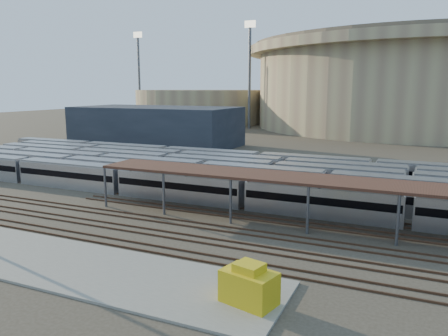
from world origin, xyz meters
name	(u,v)px	position (x,y,z in m)	size (l,w,h in m)	color
ground	(154,217)	(0.00, 0.00, 0.00)	(420.00, 420.00, 0.00)	#383026
apron	(16,253)	(-5.00, -15.00, 0.10)	(50.00, 9.00, 0.20)	gray
subway_trains	(240,175)	(3.30, 18.50, 1.80)	(125.70, 23.90, 3.60)	silver
inspection_shed	(356,185)	(22.00, 4.00, 4.98)	(60.30, 6.00, 5.30)	#504F54
empty_tracks	(128,228)	(0.00, -5.00, 0.09)	(170.00, 9.62, 0.18)	#4C3323
stadium	(415,84)	(25.00, 140.00, 16.47)	(124.00, 124.00, 32.50)	#998E67
secondary_arena	(201,106)	(-60.00, 130.00, 7.00)	(56.00, 56.00, 14.00)	#998E67
service_building	(156,126)	(-35.00, 55.00, 5.00)	(42.00, 20.00, 10.00)	#1E232D
floodlight_0	(250,72)	(-30.00, 110.00, 20.65)	(4.00, 1.00, 38.40)	#504F54
floodlight_1	(139,74)	(-85.00, 120.00, 20.65)	(4.00, 1.00, 38.40)	#504F54
floodlight_3	(331,75)	(-10.00, 160.00, 20.65)	(4.00, 1.00, 38.40)	#504F54
yellow_equipment	(249,287)	(17.63, -15.27, 1.35)	(3.67, 2.30, 2.30)	gold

